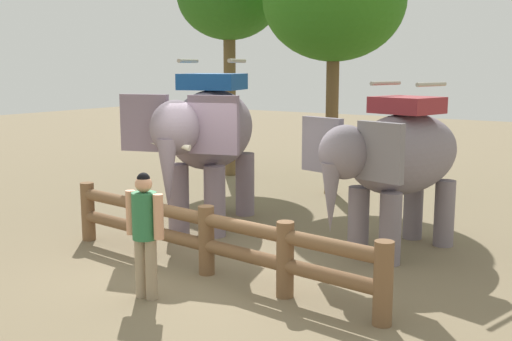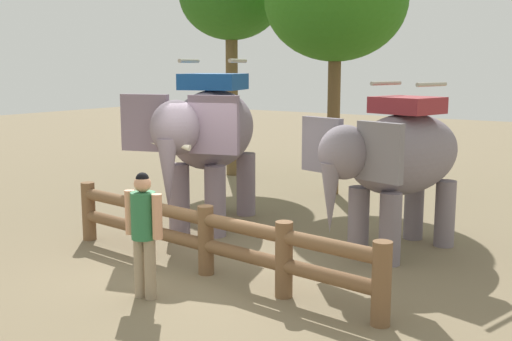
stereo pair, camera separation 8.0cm
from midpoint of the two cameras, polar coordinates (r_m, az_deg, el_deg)
ground_plane at (r=9.64m, az=-4.47°, el=-9.38°), size 60.00×60.00×0.00m
log_fence at (r=9.50m, az=-4.32°, el=-5.86°), size 6.12×0.86×1.05m
elephant_near_left at (r=12.10m, az=-4.07°, el=3.32°), size 2.56×3.87×3.24m
elephant_center at (r=10.59m, az=12.88°, el=1.05°), size 2.17×3.40×2.85m
tourist_woman_in_black at (r=8.54m, az=-9.85°, el=-4.98°), size 0.61×0.35×1.72m
tree_back_center at (r=15.36m, az=7.39°, el=14.96°), size 3.36×3.36×6.06m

